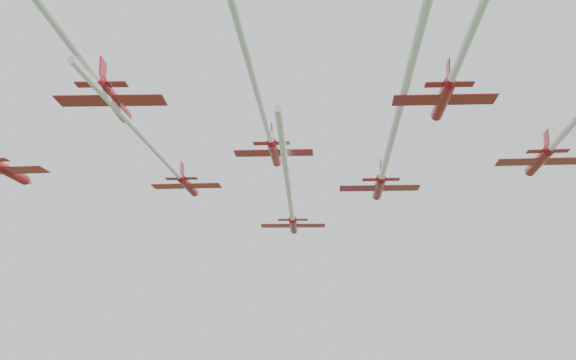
# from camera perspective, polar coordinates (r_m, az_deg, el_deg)

# --- Properties ---
(jet_lead) EXTENTS (8.91, 56.74, 2.64)m
(jet_lead) POSITION_cam_1_polar(r_m,az_deg,el_deg) (97.04, 0.19, -1.79)
(jet_lead) COLOR #B41220
(jet_row2_left) EXTENTS (8.10, 45.60, 2.43)m
(jet_row2_left) POSITION_cam_1_polar(r_m,az_deg,el_deg) (86.56, -8.49, 1.08)
(jet_row2_left) COLOR #B41220
(jet_row2_right) EXTENTS (9.53, 64.78, 2.84)m
(jet_row2_right) POSITION_cam_1_polar(r_m,az_deg,el_deg) (80.76, 7.15, 2.02)
(jet_row2_right) COLOR #B41220
(jet_row3_mid) EXTENTS (8.00, 67.09, 2.38)m
(jet_row3_mid) POSITION_cam_1_polar(r_m,az_deg,el_deg) (63.45, -2.25, 6.48)
(jet_row3_mid) COLOR #B41220
(jet_row4_left) EXTENTS (9.13, 43.53, 2.71)m
(jet_row4_left) POSITION_cam_1_polar(r_m,az_deg,el_deg) (61.20, -14.22, 8.06)
(jet_row4_left) COLOR #B41220
(jet_row4_right) EXTENTS (8.20, 42.83, 2.44)m
(jet_row4_right) POSITION_cam_1_polar(r_m,az_deg,el_deg) (57.08, 12.18, 8.51)
(jet_row4_right) COLOR #B41220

